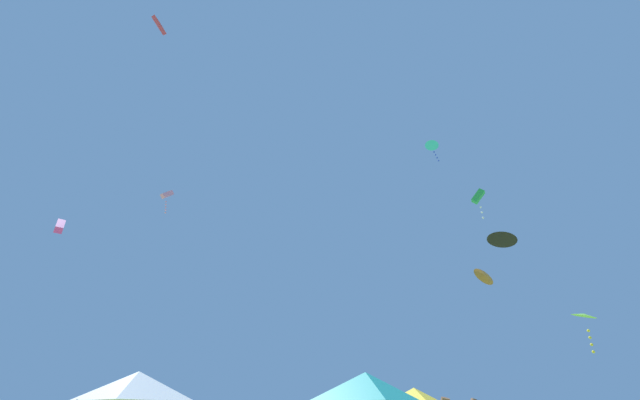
% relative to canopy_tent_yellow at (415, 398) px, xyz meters
% --- Properties ---
extents(canopy_tent_yellow, '(2.80, 2.80, 2.99)m').
position_rel_canopy_tent_yellow_xyz_m(canopy_tent_yellow, '(0.00, 0.00, 0.00)').
color(canopy_tent_yellow, '#9E9EA3').
rests_on(canopy_tent_yellow, ground).
extents(canopy_tent_white, '(2.93, 2.93, 3.13)m').
position_rel_canopy_tent_yellow_xyz_m(canopy_tent_white, '(-12.04, -4.58, 0.12)').
color(canopy_tent_white, '#9E9EA3').
rests_on(canopy_tent_white, ground).
extents(canopy_tent_teal, '(2.88, 2.88, 3.08)m').
position_rel_canopy_tent_yellow_xyz_m(canopy_tent_teal, '(-4.24, -6.25, 0.07)').
color(canopy_tent_teal, '#9E9EA3').
rests_on(canopy_tent_teal, ground).
extents(kite_green_box, '(1.28, 1.09, 2.92)m').
position_rel_canopy_tent_yellow_xyz_m(kite_green_box, '(9.83, 5.52, 15.47)').
color(kite_green_box, green).
extents(kite_magenta_box, '(1.12, 1.47, 1.44)m').
position_rel_canopy_tent_yellow_xyz_m(kite_magenta_box, '(-24.19, 11.08, 12.60)').
color(kite_magenta_box, '#D6389E').
extents(kite_red_diamond, '(1.15, 1.15, 1.20)m').
position_rel_canopy_tent_yellow_xyz_m(kite_red_diamond, '(-15.08, -3.90, 19.61)').
color(kite_red_diamond, red).
extents(kite_lime_delta, '(1.67, 1.67, 2.29)m').
position_rel_canopy_tent_yellow_xyz_m(kite_lime_delta, '(9.98, -1.19, 4.07)').
color(kite_lime_delta, '#75D138').
extents(kite_pink_box, '(0.91, 0.91, 2.13)m').
position_rel_canopy_tent_yellow_xyz_m(kite_pink_box, '(-15.30, 6.30, 13.64)').
color(kite_pink_box, pink).
extents(kite_black_delta, '(1.44, 1.45, 0.49)m').
position_rel_canopy_tent_yellow_xyz_m(kite_black_delta, '(1.67, -7.09, 5.63)').
color(kite_black_delta, black).
extents(kite_orange_delta, '(1.73, 1.22, 1.49)m').
position_rel_canopy_tent_yellow_xyz_m(kite_orange_delta, '(8.08, 4.41, 8.10)').
color(kite_orange_delta, orange).
extents(kite_cyan_delta, '(1.97, 1.97, 2.64)m').
position_rel_canopy_tent_yellow_xyz_m(kite_cyan_delta, '(9.22, 10.48, 24.54)').
color(kite_cyan_delta, '#2DB7CC').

